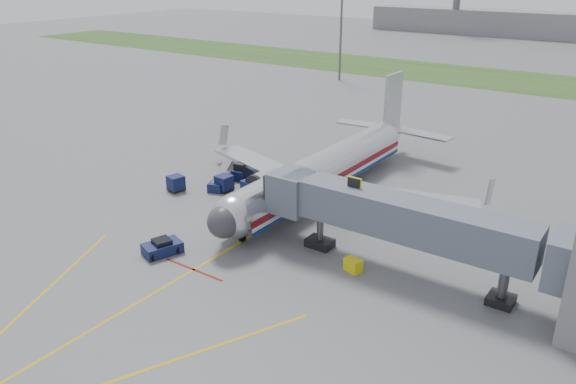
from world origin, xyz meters
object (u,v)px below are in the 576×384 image
Objects in this scene: ramp_worker at (285,176)px; pushback_tug at (162,247)px; airliner at (324,170)px; belt_loader at (220,182)px; baggage_tug at (242,171)px.

pushback_tug is at bearing -146.76° from ramp_worker.
airliner reaches higher than belt_loader.
belt_loader is (-10.02, -4.76, -2.09)m from airliner.
baggage_tug is at bearing -172.68° from airliner.
airliner is at bearing -60.88° from ramp_worker.
airliner is 10.13× the size of pushback_tug.
ramp_worker is at bearing 178.80° from airliner.
airliner is at bearing 7.32° from baggage_tug.
baggage_tug is at bearing 136.02° from ramp_worker.
pushback_tug is 18.88m from ramp_worker.
baggage_tug is 3.51m from belt_loader.
ramp_worker is (-4.96, 0.10, -1.81)m from airliner.
pushback_tug is 2.11× the size of ramp_worker.
pushback_tug is at bearing -71.56° from baggage_tug.
airliner is 12.84× the size of baggage_tug.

